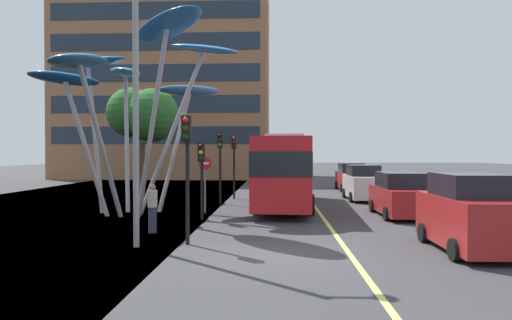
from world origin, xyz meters
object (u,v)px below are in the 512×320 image
Objects in this scene: traffic_light_kerb_far at (201,164)px; traffic_light_island_mid at (220,153)px; car_parked_near at (470,215)px; car_parked_far at (363,183)px; street_lamp at (145,60)px; pedestrian at (153,208)px; red_bus at (286,168)px; leaf_sculpture at (134,74)px; traffic_light_kerb_near at (187,152)px; car_side_street at (351,177)px; car_parked_mid at (400,196)px; no_entry_sign at (205,176)px; traffic_light_opposite at (234,153)px.

traffic_light_kerb_far is 5.91m from traffic_light_island_mid.
car_parked_near is 0.94× the size of car_parked_far.
traffic_light_kerb_far is at bearing 147.75° from car_parked_near.
street_lamp is 5.23× the size of pedestrian.
car_parked_far is (4.71, 3.57, -1.05)m from red_bus.
street_lamp is (2.49, -6.59, -0.78)m from leaf_sculpture.
car_parked_far is 0.47× the size of street_lamp.
leaf_sculpture is at bearing 159.42° from traffic_light_kerb_far.
car_parked_near is (8.32, -0.47, -1.81)m from traffic_light_kerb_near.
traffic_light_kerb_near is 0.89× the size of car_side_street.
leaf_sculpture reaches higher than car_parked_mid.
no_entry_sign is at bearing 16.78° from leaf_sculpture.
car_parked_far is at bearing 36.09° from no_entry_sign.
traffic_light_kerb_near is at bearing -141.58° from car_parked_mid.
traffic_light_kerb_far is (3.28, -1.23, -4.03)m from leaf_sculpture.
car_parked_near is at bearing -59.84° from traffic_light_opposite.
traffic_light_kerb_near is 0.93× the size of car_parked_far.
traffic_light_island_mid is at bearing 163.52° from red_bus.
traffic_light_kerb_near is 2.29× the size of pedestrian.
traffic_light_kerb_far is at bearing -127.06° from red_bus.
leaf_sculpture reaches higher than traffic_light_opposite.
leaf_sculpture is 5.60× the size of pedestrian.
traffic_light_kerb_far is at bearing -84.59° from no_entry_sign.
traffic_light_opposite is 0.92× the size of car_parked_far.
red_bus reaches higher than traffic_light_kerb_far.
pedestrian is (-1.24, -3.01, -1.50)m from traffic_light_kerb_far.
leaf_sculpture is at bearing 120.43° from traffic_light_kerb_near.
traffic_light_opposite is at bearing 139.12° from car_parked_mid.
car_parked_far is (-0.31, 6.87, 0.07)m from car_parked_mid.
traffic_light_island_mid reaches higher than red_bus.
traffic_light_kerb_near is 1.50× the size of no_entry_sign.
traffic_light_kerb_near reaches higher than traffic_light_kerb_far.
red_bus is at bearing 52.94° from traffic_light_kerb_far.
pedestrian is at bearing 129.00° from traffic_light_kerb_near.
traffic_light_opposite is (0.55, 8.55, 0.45)m from traffic_light_kerb_far.
traffic_light_island_mid is 13.05m from car_side_street.
red_bus reaches higher than car_parked_far.
street_lamp reaches higher than pedestrian.
traffic_light_kerb_near is 10.93m from traffic_light_island_mid.
traffic_light_opposite is (0.52, 2.66, -0.03)m from traffic_light_island_mid.
pedestrian is at bearing -155.40° from car_parked_mid.
leaf_sculpture is at bearing 115.70° from pedestrian.
traffic_light_kerb_near is at bearing -85.20° from no_entry_sign.
leaf_sculpture reaches higher than car_parked_far.
car_parked_mid is 6.88m from car_parked_far.
leaf_sculpture is 5.64m from no_entry_sign.
traffic_light_opposite reaches higher than no_entry_sign.
leaf_sculpture is 2.17× the size of car_side_street.
car_parked_mid is at bearing 24.60° from pedestrian.
traffic_light_kerb_near reaches higher than car_parked_mid.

